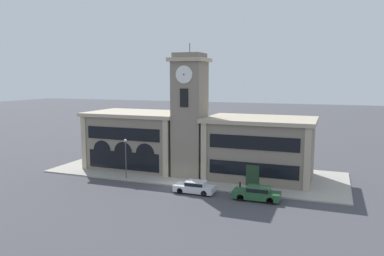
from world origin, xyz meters
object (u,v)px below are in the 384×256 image
street_lamp (126,152)px  parked_car_near (195,187)px  bollard (240,187)px  parked_car_mid (257,193)px

street_lamp → parked_car_near: bearing=-12.7°
parked_car_near → street_lamp: street_lamp is taller
street_lamp → bollard: street_lamp is taller
bollard → parked_car_near: bearing=-156.9°
parked_car_near → bollard: 4.92m
parked_car_mid → bollard: parked_car_mid is taller
parked_car_mid → street_lamp: (-16.57, 2.20, 2.67)m
parked_car_near → street_lamp: size_ratio=0.90×
street_lamp → bollard: bearing=-1.1°
street_lamp → bollard: 14.60m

